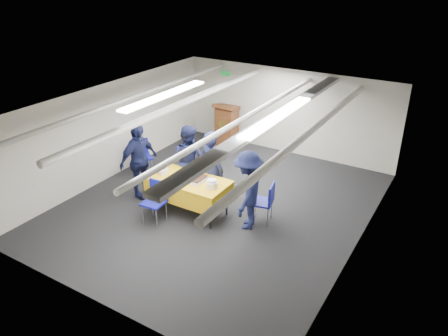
{
  "coord_description": "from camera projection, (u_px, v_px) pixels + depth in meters",
  "views": [
    {
      "loc": [
        4.38,
        -6.97,
        4.84
      ],
      "look_at": [
        0.28,
        -0.2,
        1.05
      ],
      "focal_mm": 35.0,
      "sensor_mm": 36.0,
      "label": 1
    }
  ],
  "objects": [
    {
      "name": "sailor_d",
      "position": [
        248.0,
        190.0,
        8.43
      ],
      "size": [
        0.86,
        1.17,
        1.62
      ],
      "primitive_type": "imported",
      "rotation": [
        0.0,
        0.0,
        -1.3
      ],
      "color": "black",
      "rests_on": "ground"
    },
    {
      "name": "plate_stack_right",
      "position": [
        212.0,
        184.0,
        8.58
      ],
      "size": [
        0.23,
        0.23,
        0.18
      ],
      "color": "white",
      "rests_on": "serving_table"
    },
    {
      "name": "sailor_b",
      "position": [
        188.0,
        160.0,
        9.69
      ],
      "size": [
        0.81,
        0.64,
        1.63
      ],
      "primitive_type": "imported",
      "rotation": [
        0.0,
        0.0,
        3.12
      ],
      "color": "black",
      "rests_on": "ground"
    },
    {
      "name": "sailor_c",
      "position": [
        139.0,
        161.0,
        9.54
      ],
      "size": [
        0.55,
        1.05,
        1.72
      ],
      "primitive_type": "imported",
      "rotation": [
        0.0,
        0.0,
        1.44
      ],
      "color": "black",
      "rests_on": "ground"
    },
    {
      "name": "chair_left",
      "position": [
        142.0,
        153.0,
        10.74
      ],
      "size": [
        0.58,
        0.58,
        0.87
      ],
      "color": "gray",
      "rests_on": "ground"
    },
    {
      "name": "chair_right",
      "position": [
        266.0,
        199.0,
        8.68
      ],
      "size": [
        0.5,
        0.5,
        0.87
      ],
      "color": "gray",
      "rests_on": "ground"
    },
    {
      "name": "plate_stack_left",
      "position": [
        163.0,
        170.0,
        9.15
      ],
      "size": [
        0.22,
        0.22,
        0.16
      ],
      "color": "white",
      "rests_on": "serving_table"
    },
    {
      "name": "podium",
      "position": [
        227.0,
        125.0,
        12.34
      ],
      "size": [
        0.62,
        0.53,
        1.25
      ],
      "color": "brown",
      "rests_on": "ground"
    },
    {
      "name": "chair_near",
      "position": [
        156.0,
        197.0,
        8.75
      ],
      "size": [
        0.45,
        0.45,
        0.87
      ],
      "color": "gray",
      "rests_on": "ground"
    },
    {
      "name": "serving_table",
      "position": [
        188.0,
        188.0,
        9.03
      ],
      "size": [
        1.71,
        0.86,
        0.77
      ],
      "color": "black",
      "rests_on": "ground"
    },
    {
      "name": "ground",
      "position": [
        218.0,
        205.0,
        9.51
      ],
      "size": [
        7.0,
        7.0,
        0.0
      ],
      "primitive_type": "plane",
      "color": "black",
      "rests_on": "ground"
    },
    {
      "name": "sailor_a",
      "position": [
        212.0,
        169.0,
        9.23
      ],
      "size": [
        0.7,
        0.54,
        1.69
      ],
      "primitive_type": "imported",
      "rotation": [
        0.0,
        0.0,
        2.89
      ],
      "color": "black",
      "rests_on": "ground"
    },
    {
      "name": "room_shell",
      "position": [
        232.0,
        122.0,
        9.0
      ],
      "size": [
        6.0,
        7.0,
        2.3
      ],
      "color": "beige",
      "rests_on": "ground"
    },
    {
      "name": "sheet_cake",
      "position": [
        193.0,
        178.0,
        8.9
      ],
      "size": [
        0.52,
        0.4,
        0.09
      ],
      "color": "white",
      "rests_on": "serving_table"
    }
  ]
}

